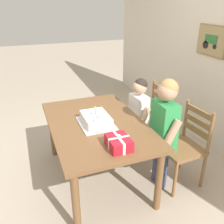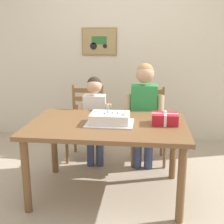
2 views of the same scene
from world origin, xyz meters
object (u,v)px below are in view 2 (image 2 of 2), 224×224
(dining_table, at_px, (107,132))
(birthday_cake, at_px, (110,119))
(gift_box_red_large, at_px, (165,119))
(chair_left, at_px, (86,122))
(chair_right, at_px, (148,125))
(child_younger, at_px, (95,113))
(child_older, at_px, (144,106))

(dining_table, relative_size, birthday_cake, 3.40)
(gift_box_red_large, height_order, chair_left, chair_left)
(gift_box_red_large, relative_size, chair_right, 0.27)
(dining_table, distance_m, birthday_cake, 0.14)
(gift_box_red_large, bearing_deg, chair_right, 99.81)
(dining_table, xyz_separation_m, birthday_cake, (0.03, -0.01, 0.14))
(birthday_cake, xyz_separation_m, child_younger, (-0.26, 0.64, -0.12))
(child_older, bearing_deg, dining_table, -118.38)
(dining_table, bearing_deg, child_younger, 110.47)
(dining_table, height_order, birthday_cake, birthday_cake)
(dining_table, height_order, gift_box_red_large, gift_box_red_large)
(gift_box_red_large, bearing_deg, child_younger, 142.58)
(birthday_cake, relative_size, chair_left, 0.48)
(child_younger, bearing_deg, child_older, -0.04)
(chair_right, height_order, child_younger, child_younger)
(child_older, bearing_deg, child_younger, 179.96)
(dining_table, relative_size, chair_left, 1.63)
(birthday_cake, distance_m, chair_right, 1.01)
(birthday_cake, distance_m, child_older, 0.71)
(dining_table, xyz_separation_m, chair_left, (-0.39, 0.88, -0.18))
(dining_table, height_order, chair_left, chair_left)
(child_older, distance_m, child_younger, 0.58)
(dining_table, distance_m, gift_box_red_large, 0.56)
(birthday_cake, bearing_deg, dining_table, 153.99)
(birthday_cake, xyz_separation_m, child_older, (0.31, 0.64, -0.02))
(child_younger, bearing_deg, chair_left, 122.47)
(birthday_cake, xyz_separation_m, gift_box_red_large, (0.51, 0.05, 0.00))
(chair_right, bearing_deg, gift_box_red_large, -80.19)
(gift_box_red_large, xyz_separation_m, child_older, (-0.20, 0.59, -0.03))
(birthday_cake, relative_size, gift_box_red_large, 1.79)
(chair_right, relative_size, child_younger, 0.85)
(gift_box_red_large, distance_m, chair_left, 1.29)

